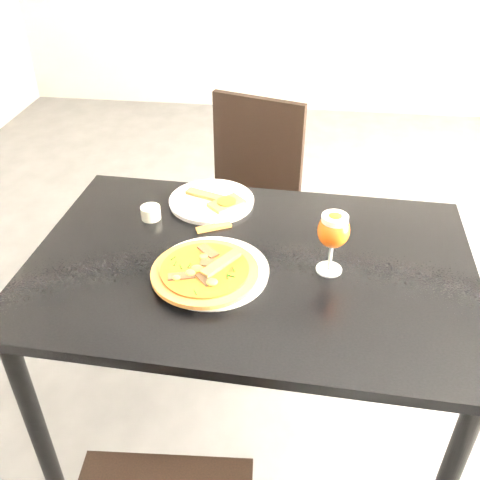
# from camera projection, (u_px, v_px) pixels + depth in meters

# --- Properties ---
(ground) EXTENTS (6.00, 6.00, 0.00)m
(ground) POSITION_uv_depth(u_px,v_px,m) (341.00, 415.00, 1.93)
(ground) COLOR #525255
(ground) RESTS_ON ground
(dining_table) EXTENTS (1.23, 0.85, 0.75)m
(dining_table) POSITION_uv_depth(u_px,v_px,m) (250.00, 286.00, 1.50)
(dining_table) COLOR black
(dining_table) RESTS_ON ground
(chair_far) EXTENTS (0.51, 0.51, 0.89)m
(chair_far) POSITION_uv_depth(u_px,v_px,m) (245.00, 200.00, 2.22)
(chair_far) COLOR black
(chair_far) RESTS_ON ground
(plate_main) EXTENTS (0.37, 0.37, 0.02)m
(plate_main) POSITION_uv_depth(u_px,v_px,m) (212.00, 271.00, 1.40)
(plate_main) COLOR white
(plate_main) RESTS_ON dining_table
(pizza) EXTENTS (0.28, 0.28, 0.03)m
(pizza) POSITION_uv_depth(u_px,v_px,m) (205.00, 271.00, 1.37)
(pizza) COLOR #9E5D26
(pizza) RESTS_ON plate_main
(plate_second) EXTENTS (0.31, 0.31, 0.01)m
(plate_second) POSITION_uv_depth(u_px,v_px,m) (212.00, 201.00, 1.69)
(plate_second) COLOR white
(plate_second) RESTS_ON dining_table
(crust_scraps) EXTENTS (0.20, 0.14, 0.01)m
(crust_scraps) POSITION_uv_depth(u_px,v_px,m) (219.00, 200.00, 1.67)
(crust_scraps) COLOR #9E5D26
(crust_scraps) RESTS_ON plate_second
(loose_crust) EXTENTS (0.10, 0.07, 0.01)m
(loose_crust) POSITION_uv_depth(u_px,v_px,m) (214.00, 227.00, 1.58)
(loose_crust) COLOR #9E5D26
(loose_crust) RESTS_ON dining_table
(sauce_cup) EXTENTS (0.06, 0.06, 0.04)m
(sauce_cup) POSITION_uv_depth(u_px,v_px,m) (151.00, 212.00, 1.61)
(sauce_cup) COLOR silver
(sauce_cup) RESTS_ON dining_table
(beer_glass) EXTENTS (0.08, 0.08, 0.17)m
(beer_glass) POSITION_uv_depth(u_px,v_px,m) (334.00, 231.00, 1.34)
(beer_glass) COLOR silver
(beer_glass) RESTS_ON dining_table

